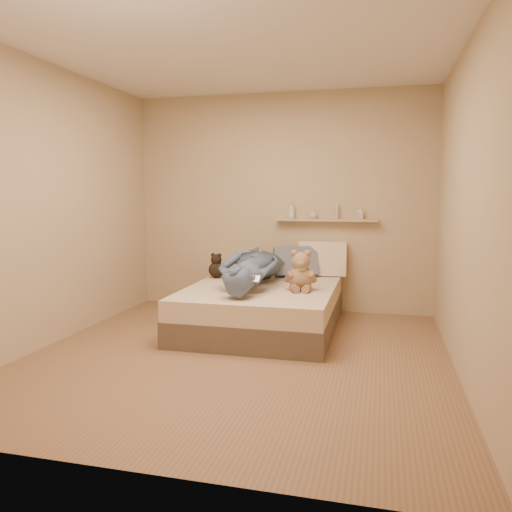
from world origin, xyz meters
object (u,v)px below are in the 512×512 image
(teddy_bear, at_px, (301,274))
(pillow_cream, at_px, (322,259))
(bed, at_px, (263,307))
(game_console, at_px, (250,279))
(person, at_px, (253,266))
(wall_shelf, at_px, (326,220))
(pillow_grey, at_px, (296,262))
(dark_plush, at_px, (217,267))

(teddy_bear, height_order, pillow_cream, teddy_bear)
(bed, height_order, game_console, game_console)
(teddy_bear, bearing_deg, pillow_cream, 83.90)
(teddy_bear, distance_m, person, 0.56)
(game_console, height_order, wall_shelf, wall_shelf)
(game_console, height_order, pillow_cream, pillow_cream)
(pillow_cream, bearing_deg, teddy_bear, -96.10)
(bed, xyz_separation_m, pillow_cream, (0.52, 0.83, 0.43))
(teddy_bear, height_order, person, teddy_bear)
(bed, distance_m, person, 0.44)
(teddy_bear, distance_m, pillow_cream, 0.97)
(teddy_bear, bearing_deg, game_console, -136.21)
(teddy_bear, height_order, pillow_grey, teddy_bear)
(person, bearing_deg, pillow_cream, -130.88)
(game_console, xyz_separation_m, teddy_bear, (0.41, 0.40, 0.00))
(pillow_grey, relative_size, person, 0.30)
(dark_plush, xyz_separation_m, pillow_grey, (0.86, 0.32, 0.05))
(pillow_grey, bearing_deg, wall_shelf, 34.48)
(bed, relative_size, teddy_bear, 4.61)
(dark_plush, bearing_deg, pillow_grey, 20.24)
(game_console, relative_size, dark_plush, 0.66)
(teddy_bear, xyz_separation_m, pillow_grey, (-0.19, 0.83, 0.00))
(pillow_cream, distance_m, pillow_grey, 0.33)
(bed, bearing_deg, dark_plush, 149.37)
(game_console, relative_size, wall_shelf, 0.16)
(teddy_bear, xyz_separation_m, person, (-0.54, 0.17, 0.03))
(pillow_cream, height_order, pillow_grey, pillow_cream)
(teddy_bear, bearing_deg, bed, 161.95)
(teddy_bear, xyz_separation_m, pillow_cream, (0.10, 0.97, 0.03))
(pillow_cream, bearing_deg, wall_shelf, 72.13)
(pillow_cream, bearing_deg, pillow_grey, -154.50)
(bed, xyz_separation_m, game_console, (0.01, -0.53, 0.39))
(bed, bearing_deg, pillow_grey, 71.49)
(bed, bearing_deg, wall_shelf, 58.82)
(teddy_bear, relative_size, dark_plush, 1.44)
(dark_plush, relative_size, person, 0.17)
(game_console, relative_size, person, 0.11)
(pillow_cream, distance_m, wall_shelf, 0.46)
(wall_shelf, bearing_deg, person, -127.02)
(dark_plush, bearing_deg, game_console, -54.89)
(game_console, relative_size, pillow_cream, 0.34)
(pillow_grey, bearing_deg, teddy_bear, -77.06)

